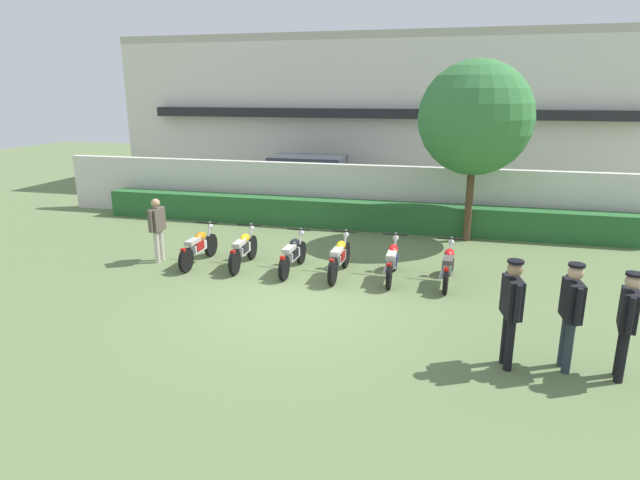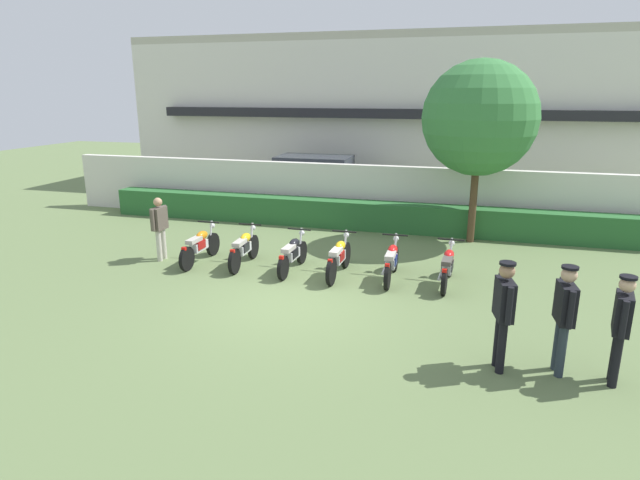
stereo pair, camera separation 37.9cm
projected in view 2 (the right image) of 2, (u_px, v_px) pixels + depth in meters
The scene contains 16 objects.
ground at pixel (290, 303), 10.93m from camera, with size 60.00×60.00×0.00m, color #607547.
building at pixel (396, 114), 23.47m from camera, with size 22.21×6.50×6.43m.
compound_wall at pixel (361, 194), 17.28m from camera, with size 21.10×0.30×1.93m, color silver.
hedge_row at pixel (356, 215), 16.77m from camera, with size 16.88×0.70×0.87m, color #28602D.
parked_car at pixel (318, 182), 19.86m from camera, with size 4.51×2.09×1.89m.
tree_near_inspector at pixel (480, 118), 14.45m from camera, with size 3.13×3.13×5.06m.
motorcycle_in_row_0 at pixel (200, 246), 13.38m from camera, with size 0.60×1.93×0.96m.
motorcycle_in_row_1 at pixel (244, 248), 13.14m from camera, with size 0.60×1.89×0.97m.
motorcycle_in_row_2 at pixel (293, 254), 12.75m from camera, with size 0.60×1.86×0.94m.
motorcycle_in_row_3 at pixel (339, 257), 12.41m from camera, with size 0.60×1.95×0.97m.
motorcycle_in_row_4 at pixel (392, 261), 12.16m from camera, with size 0.60×1.91×0.96m.
motorcycle_in_row_5 at pixel (448, 266), 11.82m from camera, with size 0.60×1.87×0.95m.
inspector_person at pixel (160, 224), 13.48m from camera, with size 0.22×0.66×1.63m.
officer_0 at pixel (504, 307), 8.04m from camera, with size 0.31×0.68×1.76m.
officer_1 at pixel (565, 311), 7.94m from camera, with size 0.27×0.68×1.73m.
officer_2 at pixel (621, 321), 7.65m from camera, with size 0.30×0.66×1.69m.
Camera 2 is at (3.40, -9.62, 4.19)m, focal length 29.86 mm.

